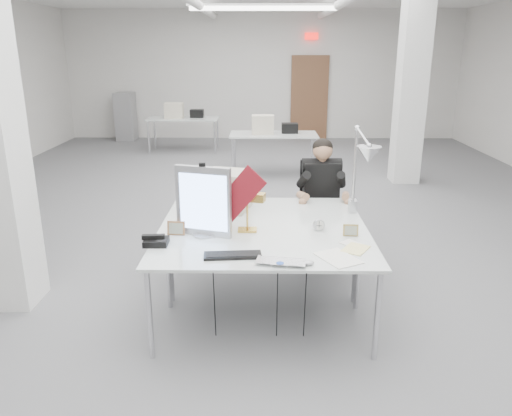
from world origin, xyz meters
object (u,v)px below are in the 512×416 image
Objects in this scene: office_chair at (320,211)px; bankers_lamp at (247,211)px; desk_main at (263,248)px; monitor at (203,201)px; laptop at (280,265)px; desk_phone at (156,242)px; beige_monitor at (227,190)px; architect_lamp at (360,174)px; seated_person at (321,180)px.

office_chair is 2.94× the size of bankers_lamp.
desk_main is 0.63m from monitor.
desk_phone is at bearing 165.94° from laptop.
beige_monitor is 0.45× the size of architect_lamp.
desk_main is at bearing 116.19° from laptop.
desk_phone is 1.07m from beige_monitor.
architect_lamp is (1.34, 0.39, 0.14)m from monitor.
office_chair is 1.84m from monitor.
beige_monitor is at bearing -150.04° from seated_person.
desk_main is at bearing -53.60° from bankers_lamp.
office_chair is at bearing 73.98° from bankers_lamp.
beige_monitor is at bearing 124.39° from bankers_lamp.
office_chair reaches higher than desk_phone.
seated_person is at bearing 115.43° from architect_lamp.
desk_phone is 1.85m from architect_lamp.
desk_phone reaches higher than desk_main.
desk_main is 0.41m from laptop.
monitor reaches higher than bankers_lamp.
laptop is 1.32m from architect_lamp.
seated_person is (0.63, 1.55, 0.16)m from desk_main.
office_chair is 1.79× the size of monitor.
seated_person is 2.01m from laptop.
seated_person is 4.52× the size of desk_phone.
beige_monitor reaches higher than desk_main.
monitor is at bearing 143.03° from laptop.
desk_phone is (-0.71, -0.32, -0.15)m from bankers_lamp.
desk_main is 2.11× the size of seated_person.
desk_phone is (-0.85, 0.03, 0.04)m from desk_main.
bankers_lamp is at bearing -123.92° from seated_person.
desk_phone is 0.48× the size of beige_monitor.
desk_main is at bearing -3.01° from desk_phone.
desk_phone is 0.22× the size of architect_lamp.
monitor reaches higher than desk_phone.
desk_phone is at bearing -104.38° from beige_monitor.
bankers_lamp is 0.41× the size of architect_lamp.
office_chair is at bearing 47.64° from beige_monitor.
desk_main is 3.07× the size of monitor.
bankers_lamp is at bearing 118.13° from laptop.
desk_main is 1.72× the size of office_chair.
architect_lamp is (1.70, 0.60, 0.41)m from desk_phone.
desk_main is at bearing -113.49° from seated_person.
office_chair is 2.18m from desk_phone.
office_chair reaches higher than laptop.
architect_lamp is at bearing 63.55° from laptop.
beige_monitor is (0.51, 0.93, 0.16)m from desk_phone.
architect_lamp is at bearing 36.57° from desk_main.
beige_monitor is at bearing 109.76° from desk_main.
laptop is (-0.51, -1.99, 0.25)m from office_chair.
bankers_lamp is 0.90× the size of beige_monitor.
laptop is at bearing -73.01° from desk_main.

